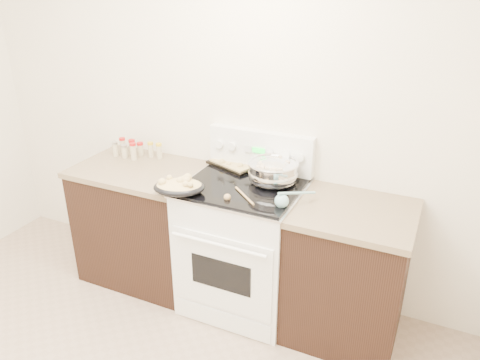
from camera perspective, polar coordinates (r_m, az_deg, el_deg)
The scene contains 9 objects.
counter_left at distance 3.67m, azimuth -11.48°, elevation -5.06°, with size 0.93×0.67×0.92m.
counter_right at distance 3.12m, azimuth 12.96°, elevation -10.97°, with size 0.73×0.67×0.92m.
kitchen_range at distance 3.28m, azimuth 0.40°, elevation -7.78°, with size 0.78×0.73×1.22m.
mixing_bowl at distance 3.06m, azimuth 4.03°, elevation 0.94°, with size 0.43×0.43×0.20m.
roasting_pan at distance 2.96m, azimuth -7.42°, elevation -0.76°, with size 0.39×0.33×0.11m.
baking_sheet at distance 3.36m, azimuth -0.70°, elevation 2.11°, with size 0.42×0.36×0.06m.
wooden_spoon at distance 2.88m, azimuth -0.76°, elevation -2.04°, with size 0.21×0.19×0.04m.
blue_ladle at distance 2.80m, azimuth 5.30°, elevation -2.46°, with size 0.19×0.25×0.11m.
spice_jars at distance 3.67m, azimuth -12.74°, elevation 3.71°, with size 0.38×0.15×0.13m.
Camera 1 is at (1.50, -1.11, 2.24)m, focal length 35.00 mm.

